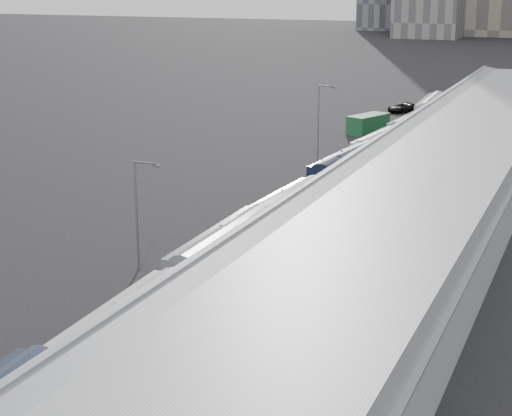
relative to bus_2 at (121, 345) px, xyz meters
The scene contains 17 objects.
sidewalk 22.24m from the bus_2, 72.88° to the left, with size 10.00×170.00×0.12m, color gray.
lane_line 21.63m from the bus_2, 100.60° to the left, with size 0.12×160.00×0.02m, color gold.
depot 23.75m from the bus_2, 63.61° to the left, with size 12.45×160.40×7.20m.
bus_2 is the anchor object (origin of this frame).
bus_3 14.88m from the bus_2, 92.13° to the left, with size 3.06×13.84×4.04m.
bus_4 27.40m from the bus_2, 91.63° to the left, with size 3.19×12.73×3.69m.
bus_5 43.65m from the bus_2, 90.67° to the left, with size 3.88×13.66×3.94m.
bus_6 57.30m from the bus_2, 90.59° to the left, with size 3.73×12.72×3.66m.
bus_7 70.32m from the bus_2, 89.91° to the left, with size 3.51×13.16×3.80m.
bus_8 85.60m from the bus_2, 90.31° to the left, with size 3.46×13.87×4.02m.
tree_1 4.23m from the bus_2, 14.45° to the right, with size 1.07×1.07×3.88m.
tree_2 23.90m from the bus_2, 82.67° to the left, with size 2.59×2.59×5.07m.
tree_3 49.45m from the bus_2, 85.96° to the left, with size 1.71×1.71×4.34m.
street_lamp_near 17.09m from the bus_2, 116.38° to the left, with size 2.04×0.22×8.12m.
street_lamp_far 54.64m from the bus_2, 97.17° to the left, with size 2.04×0.22×9.06m.
shipping_container 76.28m from the bus_2, 95.35° to the left, with size 2.71×6.52×2.50m, color #174A27.
suv 96.21m from the bus_2, 94.20° to the left, with size 2.51×5.44×1.51m, color black.
Camera 1 is at (25.32, -2.44, 20.71)m, focal length 60.00 mm.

